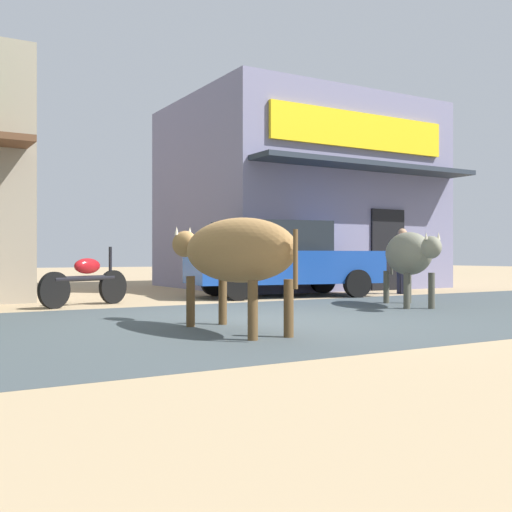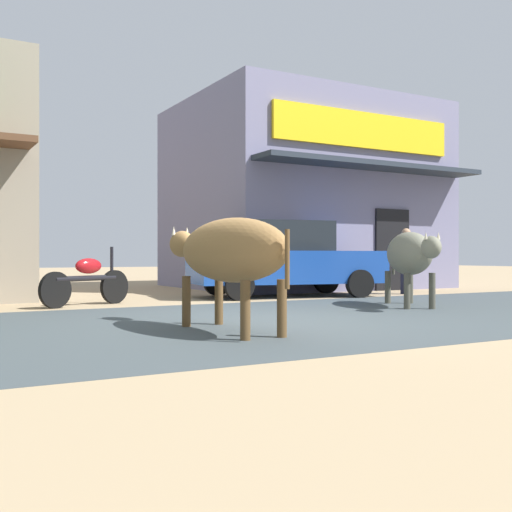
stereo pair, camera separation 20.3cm
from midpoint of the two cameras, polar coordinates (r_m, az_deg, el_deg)
name	(u,v)px [view 1 (the left image)]	position (r m, az deg, el deg)	size (l,w,h in m)	color
ground	(252,321)	(8.55, -1.10, -6.00)	(80.00, 80.00, 0.00)	tan
asphalt_road	(252,321)	(8.55, -1.10, -5.98)	(72.00, 6.00, 0.00)	#3E474A
storefront_right_club	(297,197)	(18.20, 3.48, 5.40)	(6.76, 6.53, 5.19)	slate
parked_hatchback_car	(280,258)	(13.57, 1.80, -0.20)	(4.38, 2.37, 1.64)	#1A45A0
parked_motorcycle	(86,280)	(11.48, -15.80, -2.09)	(1.79, 0.92, 1.06)	black
cow_near_brown	(234,251)	(7.39, -2.86, 0.44)	(0.73, 2.90, 1.34)	olive
cow_far_dark	(409,254)	(11.31, 13.35, 0.16)	(1.50, 2.39, 1.32)	slate
pedestrian_by_shop	(402,256)	(14.92, 12.91, 0.02)	(0.48, 0.61, 1.53)	#262633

